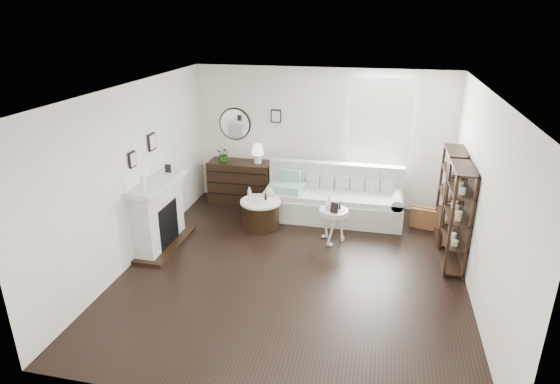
% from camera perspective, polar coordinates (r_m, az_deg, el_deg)
% --- Properties ---
extents(room, '(5.50, 5.50, 5.50)m').
position_cam_1_polar(room, '(9.05, 9.71, 7.66)').
color(room, black).
rests_on(room, ground).
extents(fireplace, '(0.50, 1.40, 1.84)m').
position_cam_1_polar(fireplace, '(7.91, -14.53, -2.83)').
color(fireplace, silver).
rests_on(fireplace, ground).
extents(shelf_unit_far, '(0.30, 0.80, 1.60)m').
position_cam_1_polar(shelf_unit_far, '(8.26, 20.00, -0.46)').
color(shelf_unit_far, black).
rests_on(shelf_unit_far, ground).
extents(shelf_unit_near, '(0.30, 0.80, 1.60)m').
position_cam_1_polar(shelf_unit_near, '(7.43, 20.75, -2.97)').
color(shelf_unit_near, black).
rests_on(shelf_unit_near, ground).
extents(sofa, '(2.55, 0.88, 0.99)m').
position_cam_1_polar(sofa, '(8.87, 6.51, -1.07)').
color(sofa, '#B5C2AD').
rests_on(sofa, ground).
extents(quilt, '(0.62, 0.54, 0.14)m').
position_cam_1_polar(quilt, '(8.77, 1.07, 0.58)').
color(quilt, '#27915D').
rests_on(quilt, sofa).
extents(suitcase, '(0.59, 0.31, 0.37)m').
position_cam_1_polar(suitcase, '(8.82, 17.46, -3.09)').
color(suitcase, brown).
rests_on(suitcase, ground).
extents(dresser, '(1.27, 0.54, 0.84)m').
position_cam_1_polar(dresser, '(9.56, -4.81, 1.27)').
color(dresser, black).
rests_on(dresser, ground).
extents(table_lamp, '(0.29, 0.29, 0.39)m').
position_cam_1_polar(table_lamp, '(9.27, -2.74, 4.68)').
color(table_lamp, beige).
rests_on(table_lamp, dresser).
extents(potted_plant, '(0.33, 0.30, 0.31)m').
position_cam_1_polar(potted_plant, '(9.43, -6.86, 4.59)').
color(potted_plant, '#205618').
rests_on(potted_plant, dresser).
extents(drum_table, '(0.73, 0.73, 0.50)m').
position_cam_1_polar(drum_table, '(8.45, -2.36, -2.64)').
color(drum_table, black).
rests_on(drum_table, ground).
extents(pedestal_table, '(0.49, 0.49, 0.59)m').
position_cam_1_polar(pedestal_table, '(7.84, 6.55, -2.49)').
color(pedestal_table, silver).
rests_on(pedestal_table, ground).
extents(eiffel_drum, '(0.15, 0.15, 0.21)m').
position_cam_1_polar(eiffel_drum, '(8.34, -1.77, -0.33)').
color(eiffel_drum, black).
rests_on(eiffel_drum, drum_table).
extents(bottle_drum, '(0.06, 0.06, 0.28)m').
position_cam_1_polar(bottle_drum, '(8.28, -3.75, -0.30)').
color(bottle_drum, silver).
rests_on(bottle_drum, drum_table).
extents(card_frame_drum, '(0.15, 0.07, 0.20)m').
position_cam_1_polar(card_frame_drum, '(8.17, -3.06, -0.88)').
color(card_frame_drum, white).
rests_on(card_frame_drum, drum_table).
extents(eiffel_ped, '(0.14, 0.14, 0.19)m').
position_cam_1_polar(eiffel_ped, '(7.80, 7.31, -1.49)').
color(eiffel_ped, black).
rests_on(eiffel_ped, pedestal_table).
extents(flask_ped, '(0.13, 0.13, 0.25)m').
position_cam_1_polar(flask_ped, '(7.80, 6.00, -1.21)').
color(flask_ped, silver).
rests_on(flask_ped, pedestal_table).
extents(card_frame_ped, '(0.14, 0.08, 0.17)m').
position_cam_1_polar(card_frame_ped, '(7.67, 6.64, -1.94)').
color(card_frame_ped, black).
rests_on(card_frame_ped, pedestal_table).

